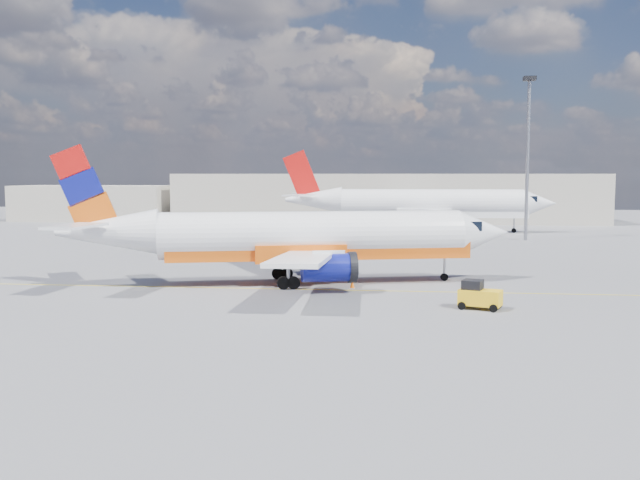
# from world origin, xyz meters

# --- Properties ---
(ground) EXTENTS (240.00, 240.00, 0.00)m
(ground) POSITION_xyz_m (0.00, 0.00, 0.00)
(ground) COLOR #5E5E63
(ground) RESTS_ON ground
(taxi_line) EXTENTS (70.00, 0.15, 0.01)m
(taxi_line) POSITION_xyz_m (0.00, 3.00, 0.01)
(taxi_line) COLOR yellow
(taxi_line) RESTS_ON ground
(terminal_main) EXTENTS (70.00, 14.00, 8.00)m
(terminal_main) POSITION_xyz_m (5.00, 75.00, 4.00)
(terminal_main) COLOR #B6AD9D
(terminal_main) RESTS_ON ground
(terminal_annex) EXTENTS (26.00, 10.00, 6.00)m
(terminal_annex) POSITION_xyz_m (-45.00, 72.00, 3.00)
(terminal_annex) COLOR #B6AD9D
(terminal_annex) RESTS_ON ground
(main_jet) EXTENTS (33.25, 25.41, 10.04)m
(main_jet) POSITION_xyz_m (0.05, 5.48, 3.35)
(main_jet) COLOR white
(main_jet) RESTS_ON ground
(second_jet) EXTENTS (37.24, 29.45, 11.29)m
(second_jet) POSITION_xyz_m (10.48, 53.26, 3.76)
(second_jet) COLOR white
(second_jet) RESTS_ON ground
(gse_tug) EXTENTS (2.70, 2.16, 1.71)m
(gse_tug) POSITION_xyz_m (11.98, -2.96, 0.81)
(gse_tug) COLOR black
(gse_tug) RESTS_ON ground
(traffic_cone) EXTENTS (0.40, 0.40, 0.56)m
(traffic_cone) POSITION_xyz_m (4.09, 3.84, 0.27)
(traffic_cone) COLOR white
(traffic_cone) RESTS_ON ground
(floodlight_mast) EXTENTS (1.42, 1.42, 19.41)m
(floodlight_mast) POSITION_xyz_m (22.41, 42.37, 11.64)
(floodlight_mast) COLOR gray
(floodlight_mast) RESTS_ON ground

